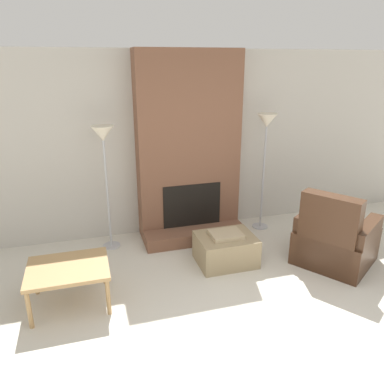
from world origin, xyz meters
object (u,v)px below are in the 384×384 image
at_px(side_table, 68,271).
at_px(floor_lamp_left, 104,145).
at_px(floor_lamp_right, 266,131).
at_px(ottoman, 226,249).
at_px(armchair, 334,242).

relative_size(side_table, floor_lamp_left, 0.49).
height_order(side_table, floor_lamp_right, floor_lamp_right).
relative_size(ottoman, floor_lamp_right, 0.41).
bearing_deg(side_table, armchair, -1.16).
bearing_deg(floor_lamp_right, side_table, -156.81).
relative_size(armchair, floor_lamp_right, 0.68).
xyz_separation_m(ottoman, floor_lamp_left, (-1.36, 0.86, 1.24)).
distance_m(ottoman, armchair, 1.36).
distance_m(armchair, floor_lamp_right, 1.77).
height_order(armchair, floor_lamp_left, floor_lamp_left).
distance_m(ottoman, floor_lamp_right, 1.80).
height_order(armchair, floor_lamp_right, floor_lamp_right).
bearing_deg(armchair, side_table, 54.97).
height_order(floor_lamp_left, floor_lamp_right, floor_lamp_right).
distance_m(armchair, floor_lamp_left, 3.15).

